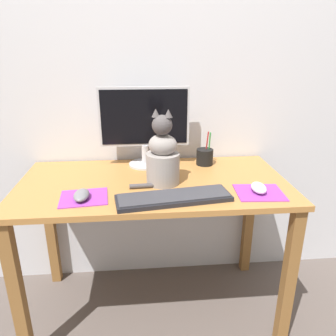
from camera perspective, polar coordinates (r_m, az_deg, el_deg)
ground_plane at (r=1.92m, az=-2.21°, el=-22.91°), size 12.00×12.00×0.00m
wall_back at (r=1.74m, az=-3.44°, el=18.23°), size 7.00×0.04×2.50m
desk at (r=1.56m, az=-2.52°, el=-6.00°), size 1.23×0.63×0.73m
monitor at (r=1.65m, az=-4.13°, el=7.86°), size 0.45×0.17×0.40m
keyboard at (r=1.32m, az=0.99°, el=-5.16°), size 0.48×0.20×0.02m
mousepad_left at (r=1.39m, az=-14.44°, el=-5.01°), size 0.21×0.19×0.00m
mousepad_right at (r=1.44m, az=15.63°, el=-4.12°), size 0.21×0.19×0.00m
computer_mouse_left at (r=1.37m, az=-14.84°, el=-4.57°), size 0.06×0.11×0.03m
computer_mouse_right at (r=1.43m, az=15.51°, el=-3.35°), size 0.06×0.10×0.04m
cat at (r=1.44m, az=-0.95°, el=1.98°), size 0.24×0.19×0.34m
pen_cup at (r=1.72m, az=6.42°, el=1.98°), size 0.09×0.09×0.17m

